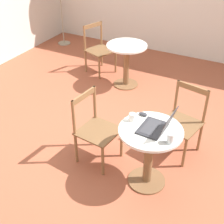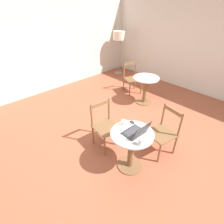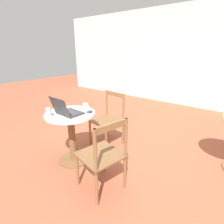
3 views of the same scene
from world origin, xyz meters
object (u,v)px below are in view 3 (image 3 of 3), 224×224
(chair_near_right, at_px, (103,156))
(mug, at_px, (86,106))
(mouse, at_px, (90,112))
(chair_near_back, at_px, (108,119))
(cafe_table_near, at_px, (71,128))
(laptop, at_px, (67,111))
(drinking_glass, at_px, (49,112))

(chair_near_right, relative_size, mug, 8.15)
(mug, bearing_deg, mouse, -24.30)
(mug, bearing_deg, chair_near_back, 87.40)
(cafe_table_near, distance_m, chair_near_back, 0.73)
(cafe_table_near, xyz_separation_m, chair_near_back, (0.08, 0.72, -0.07))
(cafe_table_near, distance_m, chair_near_right, 0.73)
(chair_near_back, relative_size, mouse, 8.87)
(laptop, bearing_deg, mug, 82.33)
(laptop, relative_size, mug, 3.16)
(chair_near_right, bearing_deg, chair_near_back, 125.94)
(chair_near_right, bearing_deg, cafe_table_near, 168.00)
(mug, bearing_deg, drinking_glass, -109.81)
(laptop, distance_m, drinking_glass, 0.23)
(laptop, distance_m, mouse, 0.30)
(cafe_table_near, bearing_deg, mug, 76.10)
(chair_near_back, height_order, mouse, chair_near_back)
(chair_near_right, height_order, mug, chair_near_right)
(chair_near_back, relative_size, chair_near_right, 1.00)
(cafe_table_near, height_order, chair_near_right, chair_near_right)
(cafe_table_near, height_order, drinking_glass, drinking_glass)
(drinking_glass, bearing_deg, mouse, 52.88)
(chair_near_right, xyz_separation_m, drinking_glass, (-0.83, -0.09, 0.36))
(laptop, bearing_deg, chair_near_back, 85.45)
(mouse, height_order, drinking_glass, drinking_glass)
(chair_near_right, relative_size, drinking_glass, 8.07)
(chair_near_back, height_order, chair_near_right, same)
(mouse, bearing_deg, chair_near_back, 102.52)
(chair_near_right, distance_m, drinking_glass, 0.90)
(chair_near_back, height_order, mug, chair_near_back)
(mouse, height_order, mug, mug)
(chair_near_back, distance_m, mug, 0.59)
(chair_near_right, relative_size, mouse, 8.87)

